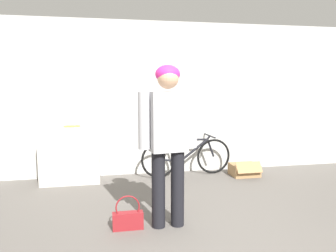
# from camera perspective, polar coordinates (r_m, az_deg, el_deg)

# --- Properties ---
(wall_back) EXTENTS (8.00, 0.07, 2.60)m
(wall_back) POSITION_cam_1_polar(r_m,az_deg,el_deg) (5.66, -1.78, 4.76)
(wall_back) COLOR silver
(wall_back) RESTS_ON ground_plane
(side_shelf) EXTENTS (0.91, 0.47, 0.88)m
(side_shelf) POSITION_cam_1_polar(r_m,az_deg,el_deg) (5.43, -16.64, -4.84)
(side_shelf) COLOR beige
(side_shelf) RESTS_ON ground_plane
(person) EXTENTS (0.64, 0.28, 1.76)m
(person) POSITION_cam_1_polar(r_m,az_deg,el_deg) (3.49, -0.00, -1.01)
(person) COLOR black
(person) RESTS_ON ground_plane
(bicycle) EXTENTS (1.58, 0.46, 0.68)m
(bicycle) POSITION_cam_1_polar(r_m,az_deg,el_deg) (5.59, 3.30, -5.29)
(bicycle) COLOR black
(bicycle) RESTS_ON ground_plane
(banana) EXTENTS (0.28, 0.08, 0.04)m
(banana) POSITION_cam_1_polar(r_m,az_deg,el_deg) (5.37, -16.40, -0.02)
(banana) COLOR #EAD64C
(banana) RESTS_ON side_shelf
(handbag) EXTENTS (0.33, 0.10, 0.38)m
(handbag) POSITION_cam_1_polar(r_m,az_deg,el_deg) (3.69, -7.00, -15.74)
(handbag) COLOR maroon
(handbag) RESTS_ON ground_plane
(cardboard_box) EXTENTS (0.46, 0.44, 0.27)m
(cardboard_box) POSITION_cam_1_polar(r_m,az_deg,el_deg) (5.79, 13.15, -7.42)
(cardboard_box) COLOR #A87F51
(cardboard_box) RESTS_ON ground_plane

